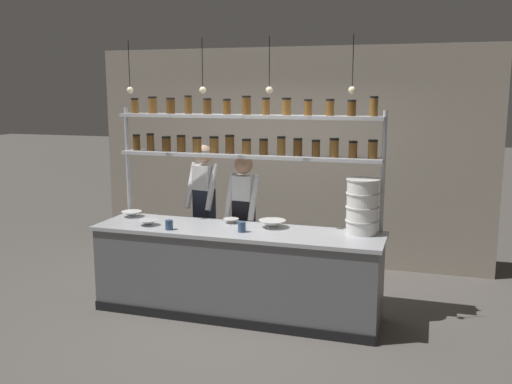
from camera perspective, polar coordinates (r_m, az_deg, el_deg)
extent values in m
plane|color=#5B5651|center=(6.20, -1.90, -12.00)|extent=(40.00, 40.00, 0.00)
cube|color=#9E9384|center=(7.77, 3.12, 3.58)|extent=(5.43, 0.12, 2.90)
cube|color=slate|center=(6.05, -1.92, -8.14)|extent=(2.97, 0.72, 0.88)
cube|color=#B7BABF|center=(5.92, -1.95, -3.91)|extent=(3.03, 0.76, 0.04)
cube|color=black|center=(5.86, -3.12, -12.83)|extent=(2.97, 0.03, 0.10)
cylinder|color=#B7BABF|center=(6.77, -12.55, -0.87)|extent=(0.04, 0.04, 2.14)
cylinder|color=#B7BABF|center=(5.90, 12.43, -2.48)|extent=(0.04, 0.04, 2.14)
cube|color=#B7BABF|center=(6.09, -0.95, 3.65)|extent=(2.87, 0.28, 0.04)
cylinder|color=#513314|center=(6.62, -11.85, 4.80)|extent=(0.08, 0.08, 0.16)
cylinder|color=black|center=(6.61, -11.88, 5.57)|extent=(0.08, 0.08, 0.02)
cylinder|color=brown|center=(6.53, -10.50, 4.85)|extent=(0.08, 0.08, 0.17)
cylinder|color=black|center=(6.52, -10.53, 5.70)|extent=(0.08, 0.08, 0.02)
cylinder|color=#513314|center=(6.44, -8.95, 4.70)|extent=(0.10, 0.10, 0.15)
cylinder|color=black|center=(6.44, -8.97, 5.43)|extent=(0.10, 0.10, 0.02)
cylinder|color=brown|center=(6.36, -7.48, 4.75)|extent=(0.10, 0.10, 0.16)
cylinder|color=black|center=(6.35, -7.50, 5.58)|extent=(0.10, 0.10, 0.02)
cylinder|color=brown|center=(6.29, -5.91, 4.65)|extent=(0.10, 0.10, 0.15)
cylinder|color=black|center=(6.28, -5.93, 5.42)|extent=(0.10, 0.10, 0.02)
cylinder|color=brown|center=(6.21, -4.22, 4.65)|extent=(0.10, 0.10, 0.16)
cylinder|color=black|center=(6.20, -4.23, 5.48)|extent=(0.10, 0.10, 0.02)
cylinder|color=brown|center=(6.14, -2.63, 4.71)|extent=(0.10, 0.10, 0.18)
cylinder|color=black|center=(6.13, -2.64, 5.63)|extent=(0.10, 0.10, 0.02)
cylinder|color=brown|center=(6.08, -0.96, 4.48)|extent=(0.10, 0.10, 0.14)
cylinder|color=black|center=(6.08, -0.97, 5.24)|extent=(0.10, 0.10, 0.02)
cylinder|color=brown|center=(6.03, 0.77, 4.46)|extent=(0.09, 0.09, 0.15)
cylinder|color=black|center=(6.02, 0.77, 5.26)|extent=(0.09, 0.09, 0.02)
cylinder|color=brown|center=(5.97, 2.54, 4.54)|extent=(0.09, 0.09, 0.18)
cylinder|color=black|center=(5.96, 2.55, 5.48)|extent=(0.09, 0.09, 0.02)
cylinder|color=#513314|center=(5.93, 4.20, 4.41)|extent=(0.09, 0.09, 0.16)
cylinder|color=black|center=(5.92, 4.21, 5.29)|extent=(0.09, 0.09, 0.02)
cylinder|color=brown|center=(5.89, 6.01, 4.29)|extent=(0.08, 0.08, 0.15)
cylinder|color=black|center=(5.88, 6.02, 5.12)|extent=(0.09, 0.09, 0.02)
cylinder|color=brown|center=(5.85, 7.81, 4.32)|extent=(0.10, 0.10, 0.17)
cylinder|color=black|center=(5.84, 7.84, 5.26)|extent=(0.10, 0.10, 0.02)
cylinder|color=brown|center=(5.82, 9.67, 4.13)|extent=(0.09, 0.09, 0.15)
cylinder|color=black|center=(5.82, 9.70, 4.96)|extent=(0.09, 0.09, 0.02)
cylinder|color=brown|center=(5.80, 11.60, 4.13)|extent=(0.09, 0.09, 0.17)
cylinder|color=black|center=(5.79, 11.63, 5.05)|extent=(0.10, 0.10, 0.02)
cube|color=#B7BABF|center=(6.06, -0.97, 7.58)|extent=(2.87, 0.28, 0.04)
cylinder|color=brown|center=(6.59, -12.02, 8.37)|extent=(0.08, 0.08, 0.15)
cylinder|color=black|center=(6.59, -12.05, 9.10)|extent=(0.08, 0.08, 0.02)
cylinder|color=brown|center=(6.49, -10.30, 8.48)|extent=(0.10, 0.10, 0.17)
cylinder|color=black|center=(6.49, -10.32, 9.30)|extent=(0.10, 0.10, 0.02)
cylinder|color=#513314|center=(6.39, -8.53, 8.45)|extent=(0.09, 0.09, 0.15)
cylinder|color=black|center=(6.39, -8.55, 9.23)|extent=(0.10, 0.10, 0.02)
cylinder|color=brown|center=(6.30, -6.80, 8.58)|extent=(0.08, 0.08, 0.18)
cylinder|color=black|center=(6.30, -6.82, 9.48)|extent=(0.08, 0.08, 0.02)
cylinder|color=#513314|center=(6.21, -4.88, 8.46)|extent=(0.09, 0.09, 0.15)
cylinder|color=black|center=(6.21, -4.90, 9.25)|extent=(0.09, 0.09, 0.02)
cylinder|color=brown|center=(6.13, -2.92, 8.45)|extent=(0.08, 0.08, 0.15)
cylinder|color=black|center=(6.13, -2.93, 9.22)|extent=(0.08, 0.08, 0.02)
cylinder|color=brown|center=(6.06, -1.01, 8.59)|extent=(0.09, 0.09, 0.18)
cylinder|color=black|center=(6.05, -1.01, 9.52)|extent=(0.10, 0.10, 0.02)
cylinder|color=brown|center=(5.99, 1.00, 8.48)|extent=(0.08, 0.08, 0.16)
cylinder|color=black|center=(5.99, 1.00, 9.33)|extent=(0.08, 0.08, 0.02)
cylinder|color=brown|center=(5.93, 3.06, 8.45)|extent=(0.10, 0.10, 0.16)
cylinder|color=black|center=(5.93, 3.07, 9.31)|extent=(0.10, 0.10, 0.02)
cylinder|color=brown|center=(5.88, 5.22, 8.34)|extent=(0.08, 0.08, 0.14)
cylinder|color=black|center=(5.88, 5.24, 9.14)|extent=(0.09, 0.09, 0.02)
cylinder|color=brown|center=(5.83, 7.41, 8.30)|extent=(0.09, 0.09, 0.15)
cylinder|color=black|center=(5.83, 7.43, 9.13)|extent=(0.09, 0.09, 0.02)
cylinder|color=#513314|center=(5.80, 9.55, 8.20)|extent=(0.09, 0.09, 0.14)
cylinder|color=black|center=(5.80, 9.57, 9.00)|extent=(0.09, 0.09, 0.02)
cylinder|color=brown|center=(5.77, 11.69, 8.30)|extent=(0.08, 0.08, 0.18)
cylinder|color=black|center=(5.77, 11.73, 9.27)|extent=(0.08, 0.08, 0.02)
cylinder|color=black|center=(6.99, -5.68, -5.89)|extent=(0.11, 0.11, 0.82)
cylinder|color=black|center=(6.91, -4.56, -6.07)|extent=(0.11, 0.11, 0.82)
cube|color=#232838|center=(6.81, -5.20, -1.21)|extent=(0.25, 0.20, 0.36)
cube|color=white|center=(6.75, -5.25, 1.49)|extent=(0.25, 0.21, 0.29)
sphere|color=tan|center=(6.72, -5.28, 3.80)|extent=(0.22, 0.22, 0.22)
cylinder|color=white|center=(6.80, -6.54, 0.67)|extent=(0.11, 0.26, 0.54)
cylinder|color=white|center=(6.64, -4.45, 0.48)|extent=(0.11, 0.26, 0.54)
cylinder|color=black|center=(6.64, -1.85, -6.90)|extent=(0.11, 0.11, 0.78)
cylinder|color=black|center=(6.58, -0.57, -7.06)|extent=(0.11, 0.11, 0.78)
cube|color=black|center=(6.47, -1.23, -2.25)|extent=(0.23, 0.19, 0.34)
cube|color=white|center=(6.41, -1.24, 0.43)|extent=(0.23, 0.20, 0.28)
sphere|color=#A37A5B|center=(6.37, -1.25, 2.75)|extent=(0.21, 0.21, 0.21)
cylinder|color=white|center=(6.43, -2.64, -0.38)|extent=(0.09, 0.25, 0.51)
cylinder|color=white|center=(6.32, -0.24, -0.57)|extent=(0.09, 0.25, 0.51)
cylinder|color=white|center=(5.82, 10.52, -3.49)|extent=(0.32, 0.32, 0.13)
cylinder|color=silver|center=(5.80, 10.54, -2.82)|extent=(0.33, 0.33, 0.01)
cylinder|color=white|center=(5.79, 10.57, -2.15)|extent=(0.32, 0.32, 0.13)
cylinder|color=silver|center=(5.77, 10.59, -1.48)|extent=(0.33, 0.33, 0.01)
cylinder|color=white|center=(5.76, 10.61, -0.80)|extent=(0.32, 0.32, 0.13)
cylinder|color=silver|center=(5.75, 10.63, -0.13)|extent=(0.33, 0.33, 0.01)
cylinder|color=white|center=(5.73, 10.66, 0.56)|extent=(0.32, 0.32, 0.13)
cylinder|color=silver|center=(5.72, 10.68, 1.24)|extent=(0.33, 0.33, 0.01)
cylinder|color=silver|center=(6.19, -2.51, -3.04)|extent=(0.08, 0.08, 0.01)
cone|color=silver|center=(6.18, -2.51, -2.88)|extent=(0.17, 0.17, 0.05)
cylinder|color=white|center=(6.63, -12.32, -2.38)|extent=(0.10, 0.10, 0.01)
cone|color=white|center=(6.62, -12.33, -2.16)|extent=(0.23, 0.23, 0.06)
cylinder|color=silver|center=(5.98, 1.63, -3.50)|extent=(0.13, 0.13, 0.01)
cone|color=silver|center=(5.97, 1.63, -3.19)|extent=(0.29, 0.29, 0.08)
cylinder|color=silver|center=(6.18, -10.74, -3.23)|extent=(0.10, 0.10, 0.01)
cone|color=silver|center=(6.18, -10.75, -3.02)|extent=(0.21, 0.21, 0.06)
cylinder|color=#334C70|center=(5.78, -1.43, -3.51)|extent=(0.08, 0.08, 0.11)
cylinder|color=#334C70|center=(5.94, -8.68, -3.27)|extent=(0.08, 0.08, 0.10)
cylinder|color=black|center=(6.24, -12.58, 12.26)|extent=(0.01, 0.01, 0.51)
sphere|color=#F9E5B2|center=(6.24, -12.49, 9.92)|extent=(0.07, 0.07, 0.07)
cylinder|color=black|center=(5.87, -5.39, 12.60)|extent=(0.01, 0.01, 0.51)
sphere|color=#F9E5B2|center=(5.87, -5.35, 10.11)|extent=(0.07, 0.07, 0.07)
cylinder|color=black|center=(5.64, 1.35, 12.74)|extent=(0.01, 0.01, 0.51)
sphere|color=#F9E5B2|center=(5.63, 1.34, 10.15)|extent=(0.07, 0.07, 0.07)
cylinder|color=black|center=(5.47, 9.67, 12.68)|extent=(0.01, 0.01, 0.51)
sphere|color=#F9E5B2|center=(5.46, 9.59, 10.01)|extent=(0.07, 0.07, 0.07)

